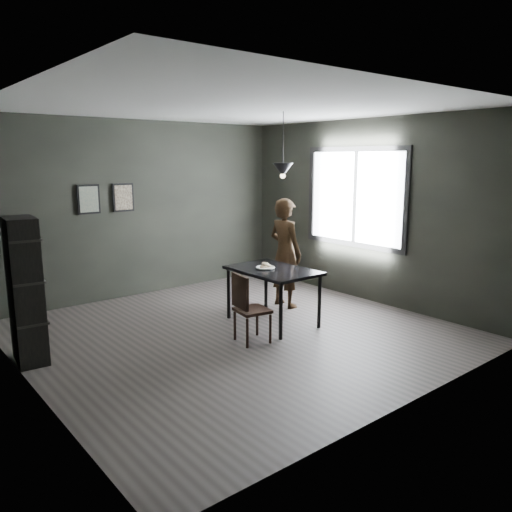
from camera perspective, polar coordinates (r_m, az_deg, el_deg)
ground at (r=6.50m, az=-2.14°, el=-8.70°), size 5.00×5.00×0.00m
back_wall at (r=8.29m, az=-12.75°, el=5.29°), size 5.00×0.10×2.80m
ceiling at (r=6.14m, az=-2.33°, el=16.71°), size 5.00×5.00×0.02m
window_assembly at (r=8.00m, az=11.24°, el=6.59°), size 0.04×1.96×1.56m
cafe_table at (r=6.67m, az=1.94°, el=-2.15°), size 0.80×1.20×0.75m
white_plate at (r=6.68m, az=1.08°, el=-1.39°), size 0.23×0.23×0.01m
donut_pile at (r=6.67m, az=1.08°, el=-1.09°), size 0.18×0.14×0.08m
woman at (r=7.43m, az=3.35°, el=0.36°), size 0.41×0.61×1.63m
wood_chair at (r=6.00m, az=-1.05°, el=-5.51°), size 0.43×0.43×0.85m
shelf_unit at (r=5.92m, az=-24.87°, el=-3.64°), size 0.35×0.56×1.60m
pendant_lamp at (r=6.73m, az=3.07°, el=9.82°), size 0.28×0.28×0.86m
framed_print_left at (r=7.88m, az=-18.59°, el=6.16°), size 0.34×0.04×0.44m
framed_print_right at (r=8.09m, az=-14.93°, el=6.48°), size 0.34×0.04×0.44m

